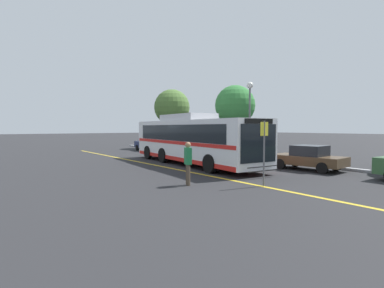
% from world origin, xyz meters
% --- Properties ---
extents(ground_plane, '(220.00, 220.00, 0.00)m').
position_xyz_m(ground_plane, '(0.00, 0.00, 0.00)').
color(ground_plane, '#262628').
extents(lane_strip_0, '(32.22, 0.20, 0.01)m').
position_xyz_m(lane_strip_0, '(-0.27, -2.05, 0.00)').
color(lane_strip_0, gold).
rests_on(lane_strip_0, ground_plane).
extents(curb_strip, '(40.22, 0.36, 0.15)m').
position_xyz_m(curb_strip, '(-0.27, 5.34, 0.07)').
color(curb_strip, '#99999E').
rests_on(curb_strip, ground_plane).
extents(transit_bus, '(12.70, 3.80, 3.28)m').
position_xyz_m(transit_bus, '(-0.29, 0.15, 1.64)').
color(transit_bus, silver).
rests_on(transit_bus, ground_plane).
extents(parked_car_0, '(4.26, 2.21, 1.38)m').
position_xyz_m(parked_car_0, '(-11.75, 3.49, 0.71)').
color(parked_car_0, navy).
rests_on(parked_car_0, ground_plane).
extents(parked_car_1, '(4.49, 2.07, 1.33)m').
position_xyz_m(parked_car_1, '(-5.98, 3.80, 0.68)').
color(parked_car_1, '#335B33').
rests_on(parked_car_1, ground_plane).
extents(parked_car_2, '(4.63, 2.06, 1.52)m').
position_xyz_m(parked_car_2, '(-0.57, 3.67, 0.77)').
color(parked_car_2, navy).
rests_on(parked_car_2, ground_plane).
extents(parked_car_3, '(4.06, 2.15, 1.39)m').
position_xyz_m(parked_car_3, '(5.84, 3.75, 0.70)').
color(parked_car_3, '#4C3823').
rests_on(parked_car_3, ground_plane).
extents(pedestrian_0, '(0.47, 0.35, 1.80)m').
position_xyz_m(pedestrian_0, '(5.34, -4.33, 1.03)').
color(pedestrian_0, brown).
rests_on(pedestrian_0, ground_plane).
extents(bus_stop_sign, '(0.07, 0.40, 2.67)m').
position_xyz_m(bus_stop_sign, '(7.37, -1.98, 1.68)').
color(bus_stop_sign, '#59595E').
rests_on(bus_stop_sign, ground_plane).
extents(street_lamp, '(0.50, 0.50, 5.92)m').
position_xyz_m(street_lamp, '(-0.67, 6.10, 4.31)').
color(street_lamp, '#59595E').
rests_on(street_lamp, ground_plane).
extents(tree_0, '(4.12, 4.12, 6.82)m').
position_xyz_m(tree_0, '(-13.97, 7.65, 4.75)').
color(tree_0, '#513823').
rests_on(tree_0, ground_plane).
extents(tree_2, '(3.50, 3.50, 6.09)m').
position_xyz_m(tree_2, '(-3.45, 7.30, 4.33)').
color(tree_2, '#513823').
rests_on(tree_2, ground_plane).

